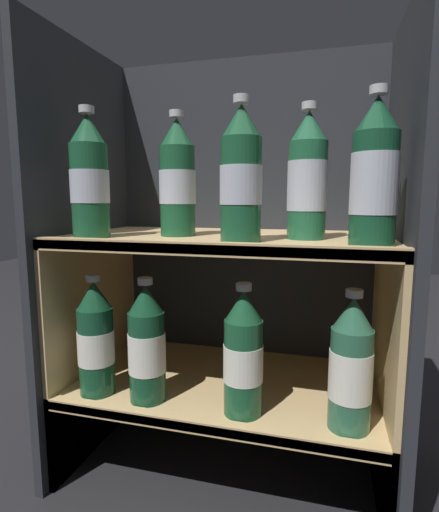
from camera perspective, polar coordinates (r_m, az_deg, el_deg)
The scene contains 14 objects.
fridge_back_wall at distance 1.09m, azimuth 3.66°, elevation 0.95°, with size 0.73×0.02×0.99m, color #23262B.
fridge_side_left at distance 1.04m, azimuth -18.40°, elevation 0.19°, with size 0.02×0.43×0.99m, color #23262B.
fridge_side_right at distance 0.87m, azimuth 24.17°, elevation -1.50°, with size 0.02×0.43×0.99m, color #23262B.
shelf_lower at distance 0.98m, azimuth 0.78°, elevation -19.43°, with size 0.69×0.39×0.22m.
shelf_upper at distance 0.90m, azimuth 0.86°, elevation -6.11°, with size 0.69×0.39×0.55m.
bottle_upper_front_0 at distance 0.86m, azimuth -18.07°, elevation 10.37°, with size 0.08×0.08×0.26m.
bottle_upper_front_1 at distance 0.74m, azimuth 3.09°, elevation 11.18°, with size 0.08×0.08×0.26m.
bottle_upper_front_2 at distance 0.73m, azimuth 21.25°, elevation 10.60°, with size 0.08×0.08×0.26m.
bottle_upper_back_0 at distance 0.87m, azimuth -6.03°, elevation 10.69°, with size 0.08×0.08×0.26m.
bottle_upper_back_1 at distance 0.81m, azimuth 12.45°, elevation 10.66°, with size 0.08×0.08×0.26m.
bottle_lower_front_0 at distance 0.91m, azimuth -17.25°, elevation -11.40°, with size 0.08×0.08×0.26m.
bottle_lower_front_1 at distance 0.86m, azimuth -10.34°, elevation -12.49°, with size 0.08×0.08×0.26m.
bottle_lower_front_2 at distance 0.80m, azimuth 3.41°, elevation -14.00°, with size 0.08×0.08×0.26m.
bottle_lower_front_3 at distance 0.78m, azimuth 18.25°, elevation -14.85°, with size 0.08×0.08×0.26m.
Camera 1 is at (0.22, -0.66, 0.63)m, focal length 28.00 mm.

